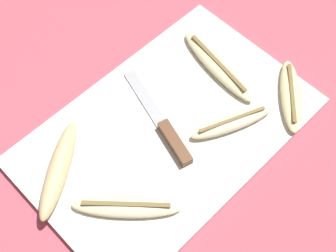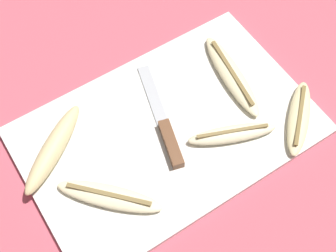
{
  "view_description": "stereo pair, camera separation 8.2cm",
  "coord_description": "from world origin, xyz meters",
  "px_view_note": "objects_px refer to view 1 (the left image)",
  "views": [
    {
      "loc": [
        -0.28,
        -0.29,
        0.74
      ],
      "look_at": [
        0.0,
        0.0,
        0.02
      ],
      "focal_mm": 50.0,
      "sensor_mm": 36.0,
      "label": 1
    },
    {
      "loc": [
        -0.22,
        -0.34,
        0.74
      ],
      "look_at": [
        0.0,
        0.0,
        0.02
      ],
      "focal_mm": 50.0,
      "sensor_mm": 36.0,
      "label": 2
    }
  ],
  "objects_px": {
    "banana_mellow_near": "(59,169)",
    "banana_cream_curved": "(218,66)",
    "knife": "(168,133)",
    "banana_soft_right": "(291,95)",
    "banana_bright_far": "(232,122)",
    "banana_pale_long": "(126,206)"
  },
  "relations": [
    {
      "from": "banana_mellow_near",
      "to": "banana_cream_curved",
      "type": "xyz_separation_m",
      "value": [
        0.35,
        -0.04,
        -0.01
      ]
    },
    {
      "from": "knife",
      "to": "banana_cream_curved",
      "type": "bearing_deg",
      "value": 27.69
    },
    {
      "from": "banana_soft_right",
      "to": "banana_cream_curved",
      "type": "height_order",
      "value": "same"
    },
    {
      "from": "banana_bright_far",
      "to": "banana_pale_long",
      "type": "relative_size",
      "value": 1.01
    },
    {
      "from": "banana_soft_right",
      "to": "banana_pale_long",
      "type": "distance_m",
      "value": 0.36
    },
    {
      "from": "banana_bright_far",
      "to": "banana_pale_long",
      "type": "bearing_deg",
      "value": 176.13
    },
    {
      "from": "banana_mellow_near",
      "to": "banana_soft_right",
      "type": "xyz_separation_m",
      "value": [
        0.4,
        -0.18,
        -0.01
      ]
    },
    {
      "from": "banana_bright_far",
      "to": "banana_mellow_near",
      "type": "height_order",
      "value": "banana_mellow_near"
    },
    {
      "from": "banana_mellow_near",
      "to": "knife",
      "type": "bearing_deg",
      "value": -22.47
    },
    {
      "from": "banana_bright_far",
      "to": "banana_mellow_near",
      "type": "relative_size",
      "value": 0.94
    },
    {
      "from": "knife",
      "to": "banana_pale_long",
      "type": "distance_m",
      "value": 0.15
    },
    {
      "from": "knife",
      "to": "banana_soft_right",
      "type": "bearing_deg",
      "value": -10.26
    },
    {
      "from": "knife",
      "to": "banana_bright_far",
      "type": "height_order",
      "value": "banana_bright_far"
    },
    {
      "from": "banana_soft_right",
      "to": "banana_cream_curved",
      "type": "distance_m",
      "value": 0.15
    },
    {
      "from": "banana_mellow_near",
      "to": "banana_cream_curved",
      "type": "bearing_deg",
      "value": -6.28
    },
    {
      "from": "banana_soft_right",
      "to": "banana_pale_long",
      "type": "xyz_separation_m",
      "value": [
        -0.36,
        0.05,
        -0.0
      ]
    },
    {
      "from": "banana_soft_right",
      "to": "banana_pale_long",
      "type": "height_order",
      "value": "same"
    },
    {
      "from": "banana_cream_curved",
      "to": "banana_pale_long",
      "type": "height_order",
      "value": "same"
    },
    {
      "from": "knife",
      "to": "banana_mellow_near",
      "type": "distance_m",
      "value": 0.2
    },
    {
      "from": "banana_mellow_near",
      "to": "banana_pale_long",
      "type": "bearing_deg",
      "value": -72.76
    },
    {
      "from": "banana_mellow_near",
      "to": "banana_cream_curved",
      "type": "distance_m",
      "value": 0.35
    },
    {
      "from": "knife",
      "to": "banana_soft_right",
      "type": "height_order",
      "value": "banana_soft_right"
    }
  ]
}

